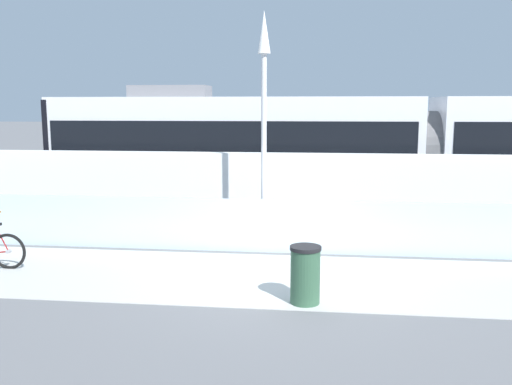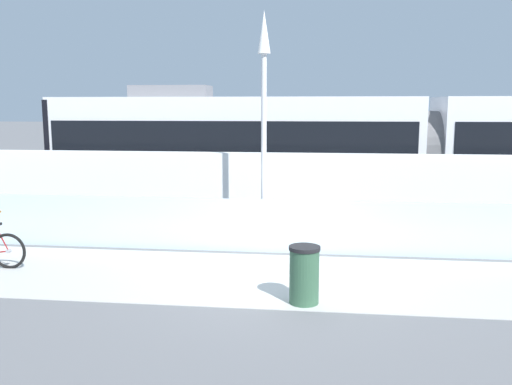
# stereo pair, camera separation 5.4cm
# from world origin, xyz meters

# --- Properties ---
(ground_plane) EXTENTS (200.00, 200.00, 0.00)m
(ground_plane) POSITION_xyz_m (0.00, 0.00, 0.00)
(ground_plane) COLOR slate
(bike_path_deck) EXTENTS (32.00, 3.20, 0.01)m
(bike_path_deck) POSITION_xyz_m (0.00, 0.00, 0.01)
(bike_path_deck) COLOR beige
(bike_path_deck) RESTS_ON ground
(glass_parapet) EXTENTS (32.00, 0.05, 1.18)m
(glass_parapet) POSITION_xyz_m (0.00, 1.85, 0.59)
(glass_parapet) COLOR silver
(glass_parapet) RESTS_ON ground
(concrete_barrier_wall) EXTENTS (32.00, 0.36, 2.04)m
(concrete_barrier_wall) POSITION_xyz_m (0.00, 3.65, 1.02)
(concrete_barrier_wall) COLOR white
(concrete_barrier_wall) RESTS_ON ground
(tram_rail_near) EXTENTS (32.00, 0.08, 0.01)m
(tram_rail_near) POSITION_xyz_m (0.00, 6.13, 0.00)
(tram_rail_near) COLOR #595654
(tram_rail_near) RESTS_ON ground
(tram_rail_far) EXTENTS (32.00, 0.08, 0.01)m
(tram_rail_far) POSITION_xyz_m (0.00, 7.57, 0.00)
(tram_rail_far) COLOR #595654
(tram_rail_far) RESTS_ON ground
(tram) EXTENTS (22.56, 2.54, 3.81)m
(tram) POSITION_xyz_m (3.84, 6.85, 1.89)
(tram) COLOR silver
(tram) RESTS_ON ground
(lamp_post_antenna) EXTENTS (0.28, 0.28, 5.20)m
(lamp_post_antenna) POSITION_xyz_m (-0.50, 2.15, 3.29)
(lamp_post_antenna) COLOR gray
(lamp_post_antenna) RESTS_ON ground
(trash_bin) EXTENTS (0.51, 0.51, 0.96)m
(trash_bin) POSITION_xyz_m (0.52, -1.25, 0.48)
(trash_bin) COLOR #33593F
(trash_bin) RESTS_ON ground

